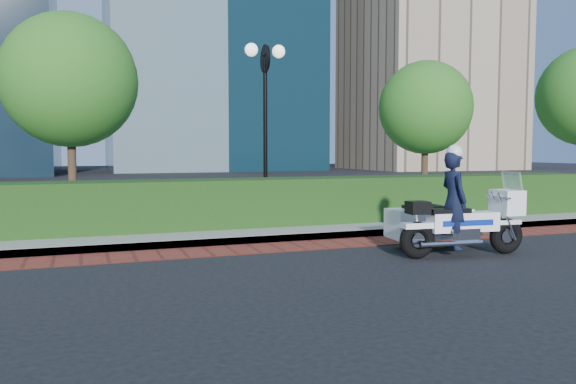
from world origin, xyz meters
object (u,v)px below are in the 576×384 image
object	(u,v)px
lamppost	(265,102)
tree_c	(426,108)
police_motorcycle	(447,216)
tree_b	(70,81)

from	to	relation	value
lamppost	tree_c	xyz separation A→B (m)	(5.50, 1.30, 0.09)
police_motorcycle	tree_c	bearing A→B (deg)	63.79
tree_c	police_motorcycle	size ratio (longest dim) A/B	1.87
tree_b	tree_c	bearing A→B (deg)	-0.00
tree_c	police_motorcycle	world-z (taller)	tree_c
tree_b	tree_c	xyz separation A→B (m)	(10.00, -0.00, -0.39)
tree_c	police_motorcycle	bearing A→B (deg)	-120.93
lamppost	tree_b	distance (m)	4.71
lamppost	tree_b	bearing A→B (deg)	163.89
lamppost	tree_c	size ratio (longest dim) A/B	0.98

